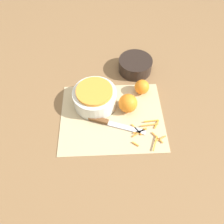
{
  "coord_description": "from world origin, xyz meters",
  "views": [
    {
      "loc": [
        -0.02,
        -0.52,
        0.78
      ],
      "look_at": [
        0.0,
        0.0,
        0.04
      ],
      "focal_mm": 35.0,
      "sensor_mm": 36.0,
      "label": 1
    }
  ],
  "objects_px": {
    "knife": "(106,122)",
    "orange_right": "(142,87)",
    "bowl_dark": "(135,65)",
    "orange_left": "(128,103)",
    "bowl_speckled": "(95,97)"
  },
  "relations": [
    {
      "from": "bowl_dark",
      "to": "knife",
      "type": "distance_m",
      "value": 0.35
    },
    {
      "from": "knife",
      "to": "orange_left",
      "type": "xyz_separation_m",
      "value": [
        0.09,
        0.07,
        0.03
      ]
    },
    {
      "from": "bowl_dark",
      "to": "knife",
      "type": "height_order",
      "value": "bowl_dark"
    },
    {
      "from": "bowl_speckled",
      "to": "bowl_dark",
      "type": "bearing_deg",
      "value": 46.29
    },
    {
      "from": "knife",
      "to": "orange_left",
      "type": "bearing_deg",
      "value": 54.85
    },
    {
      "from": "orange_left",
      "to": "orange_right",
      "type": "relative_size",
      "value": 1.22
    },
    {
      "from": "bowl_speckled",
      "to": "knife",
      "type": "bearing_deg",
      "value": -66.89
    },
    {
      "from": "knife",
      "to": "orange_right",
      "type": "relative_size",
      "value": 3.59
    },
    {
      "from": "orange_right",
      "to": "knife",
      "type": "bearing_deg",
      "value": -135.5
    },
    {
      "from": "bowl_speckled",
      "to": "bowl_dark",
      "type": "distance_m",
      "value": 0.29
    },
    {
      "from": "bowl_dark",
      "to": "orange_right",
      "type": "distance_m",
      "value": 0.15
    },
    {
      "from": "bowl_dark",
      "to": "orange_left",
      "type": "relative_size",
      "value": 2.02
    },
    {
      "from": "knife",
      "to": "orange_right",
      "type": "height_order",
      "value": "orange_right"
    },
    {
      "from": "knife",
      "to": "orange_right",
      "type": "bearing_deg",
      "value": 63.54
    },
    {
      "from": "bowl_speckled",
      "to": "orange_left",
      "type": "distance_m",
      "value": 0.14
    }
  ]
}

